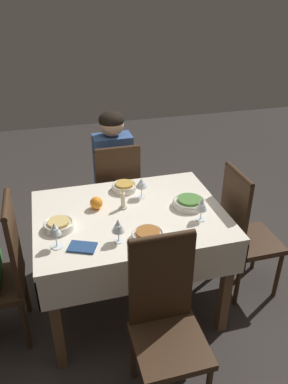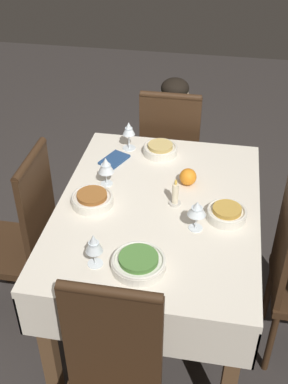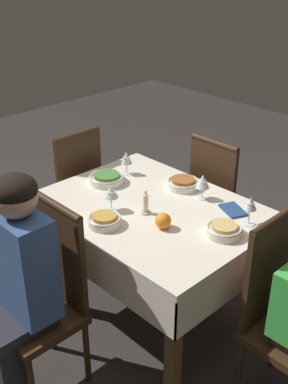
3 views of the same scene
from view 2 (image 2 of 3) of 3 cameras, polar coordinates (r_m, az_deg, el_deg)
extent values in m
plane|color=#332D2B|center=(2.68, 1.39, -14.76)|extent=(8.00, 8.00, 0.00)
cube|color=silver|center=(2.15, 1.68, -2.03)|extent=(1.19, 0.89, 0.04)
cube|color=silver|center=(2.22, 13.01, -5.67)|extent=(1.19, 0.01, 0.21)
cube|color=silver|center=(2.32, -9.28, -3.16)|extent=(1.19, 0.01, 0.21)
cube|color=silver|center=(1.83, -1.33, -16.43)|extent=(0.01, 0.89, 0.21)
cube|color=silver|center=(2.70, 3.54, 3.60)|extent=(0.01, 0.89, 0.21)
cube|color=brown|center=(2.07, 10.15, -20.66)|extent=(0.06, 0.06, 0.74)
cube|color=brown|center=(2.79, 10.86, -2.50)|extent=(0.06, 0.06, 0.74)
cube|color=brown|center=(2.15, -11.22, -17.63)|extent=(0.06, 0.06, 0.74)
cube|color=brown|center=(2.85, -4.34, -0.87)|extent=(0.06, 0.06, 0.74)
cube|color=#382314|center=(2.16, 16.36, -5.27)|extent=(0.34, 0.03, 0.54)
cylinder|color=#382314|center=(2.42, 14.75, -16.87)|extent=(0.03, 0.03, 0.39)
cylinder|color=#382314|center=(2.62, 14.52, -11.34)|extent=(0.03, 0.03, 0.39)
cube|color=#382314|center=(3.06, 3.26, 3.11)|extent=(0.37, 0.37, 0.04)
cube|color=#382314|center=(2.76, 3.00, 6.23)|extent=(0.03, 0.34, 0.54)
cylinder|color=#382314|center=(2.64, 3.19, 11.30)|extent=(0.04, 0.33, 0.04)
cylinder|color=#382314|center=(3.30, 6.24, 1.16)|extent=(0.03, 0.03, 0.39)
cylinder|color=#382314|center=(3.33, 0.77, 1.72)|extent=(0.03, 0.03, 0.39)
cylinder|color=#382314|center=(3.05, 5.71, -2.24)|extent=(0.03, 0.03, 0.39)
cylinder|color=#382314|center=(3.07, -0.20, -1.60)|extent=(0.03, 0.03, 0.39)
cube|color=#382314|center=(1.71, -3.76, -17.78)|extent=(0.03, 0.34, 0.54)
cylinder|color=#382314|center=(1.50, -4.16, -11.72)|extent=(0.04, 0.33, 0.04)
cube|color=#382314|center=(2.53, -15.25, -6.64)|extent=(0.37, 0.37, 0.04)
cube|color=#382314|center=(2.28, -12.48, -1.93)|extent=(0.34, 0.03, 0.54)
cylinder|color=#382314|center=(2.13, -13.40, 3.77)|extent=(0.33, 0.04, 0.04)
cylinder|color=#382314|center=(2.84, -16.29, -7.26)|extent=(0.03, 0.03, 0.39)
cylinder|color=#382314|center=(2.73, -10.16, -8.25)|extent=(0.03, 0.03, 0.39)
cylinder|color=#382314|center=(2.53, -12.48, -13.19)|extent=(0.03, 0.03, 0.39)
cube|color=#4C4233|center=(3.33, 3.59, 2.09)|extent=(0.14, 0.22, 0.43)
cube|color=#4C4233|center=(3.13, 3.56, 4.98)|extent=(0.31, 0.24, 0.06)
cube|color=green|center=(2.96, 3.50, 7.40)|extent=(0.18, 0.30, 0.33)
sphere|color=beige|center=(2.85, 3.68, 11.68)|extent=(0.16, 0.16, 0.16)
ellipsoid|color=black|center=(2.83, 3.70, 12.19)|extent=(0.16, 0.16, 0.11)
cylinder|color=silver|center=(2.09, 9.74, -2.66)|extent=(0.17, 0.17, 0.04)
torus|color=silver|center=(2.08, 9.80, -2.19)|extent=(0.17, 0.17, 0.01)
cylinder|color=gold|center=(2.07, 9.82, -2.06)|extent=(0.12, 0.12, 0.02)
cylinder|color=white|center=(2.03, 6.12, -4.25)|extent=(0.06, 0.06, 0.00)
cylinder|color=white|center=(2.00, 6.19, -3.42)|extent=(0.01, 0.01, 0.07)
cone|color=white|center=(1.96, 6.32, -1.90)|extent=(0.08, 0.08, 0.06)
cylinder|color=white|center=(1.97, 6.30, -2.18)|extent=(0.05, 0.05, 0.03)
cylinder|color=silver|center=(2.49, 1.94, 4.93)|extent=(0.18, 0.18, 0.04)
torus|color=silver|center=(2.48, 1.95, 5.36)|extent=(0.17, 0.17, 0.01)
cylinder|color=tan|center=(2.48, 1.95, 5.48)|extent=(0.13, 0.13, 0.02)
cylinder|color=white|center=(2.55, -1.77, 5.24)|extent=(0.07, 0.07, 0.00)
cylinder|color=white|center=(2.52, -1.79, 6.07)|extent=(0.01, 0.01, 0.08)
cone|color=white|center=(2.49, -1.82, 7.56)|extent=(0.06, 0.06, 0.07)
cylinder|color=white|center=(2.49, -1.81, 7.28)|extent=(0.04, 0.04, 0.03)
cylinder|color=silver|center=(1.84, -0.65, -8.53)|extent=(0.21, 0.21, 0.04)
torus|color=silver|center=(1.82, -0.65, -8.03)|extent=(0.20, 0.20, 0.01)
cylinder|color=#4C7F38|center=(1.82, -0.65, -7.90)|extent=(0.15, 0.15, 0.02)
cylinder|color=white|center=(1.87, -5.78, -8.44)|extent=(0.06, 0.06, 0.00)
cylinder|color=white|center=(1.85, -5.85, -7.68)|extent=(0.01, 0.01, 0.06)
cone|color=white|center=(1.80, -5.99, -6.03)|extent=(0.07, 0.07, 0.08)
cylinder|color=white|center=(1.81, -5.95, -6.40)|extent=(0.04, 0.04, 0.04)
cylinder|color=silver|center=(2.15, -6.14, -1.01)|extent=(0.19, 0.19, 0.04)
torus|color=silver|center=(2.14, -6.18, -0.54)|extent=(0.18, 0.18, 0.01)
cylinder|color=#995B28|center=(2.13, -6.19, -0.41)|extent=(0.13, 0.13, 0.02)
cylinder|color=white|center=(2.28, -4.43, 1.02)|extent=(0.06, 0.06, 0.00)
cylinder|color=white|center=(2.26, -4.47, 1.72)|extent=(0.01, 0.01, 0.06)
cone|color=white|center=(2.22, -4.55, 3.22)|extent=(0.07, 0.07, 0.08)
cylinder|color=white|center=(2.23, -4.53, 2.89)|extent=(0.04, 0.04, 0.03)
cylinder|color=beige|center=(2.15, 3.67, -1.33)|extent=(0.05, 0.05, 0.01)
cylinder|color=beige|center=(2.12, 3.73, -0.18)|extent=(0.03, 0.03, 0.10)
ellipsoid|color=#F9C64C|center=(2.08, 3.79, 1.17)|extent=(0.01, 0.01, 0.03)
sphere|color=orange|center=(2.26, 5.24, 1.80)|extent=(0.08, 0.08, 0.08)
cube|color=navy|center=(2.44, -3.54, 3.85)|extent=(0.17, 0.15, 0.01)
camera|label=1|loc=(3.02, -41.36, 27.84)|focal=35.00mm
camera|label=3|loc=(3.53, 38.16, 29.07)|focal=45.00mm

